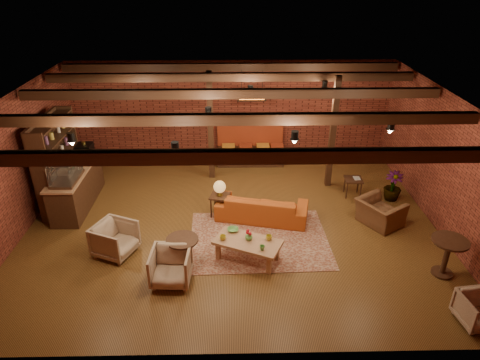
{
  "coord_description": "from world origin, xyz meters",
  "views": [
    {
      "loc": [
        0.01,
        -9.03,
        5.87
      ],
      "look_at": [
        0.2,
        0.2,
        1.11
      ],
      "focal_mm": 32.0,
      "sensor_mm": 36.0,
      "label": 1
    }
  ],
  "objects_px": {
    "sofa": "(262,207)",
    "armchair_a": "(115,238)",
    "round_table_left": "(183,248)",
    "plant_tall": "(398,158)",
    "coffee_table": "(247,243)",
    "armchair_right": "(380,209)",
    "side_table_book": "(353,180)",
    "round_table_right": "(448,252)",
    "side_table_lamp": "(220,189)",
    "armchair_far": "(479,309)",
    "armchair_b": "(171,265)"
  },
  "relations": [
    {
      "from": "round_table_left",
      "to": "side_table_book",
      "type": "relative_size",
      "value": 1.31
    },
    {
      "from": "side_table_lamp",
      "to": "plant_tall",
      "type": "bearing_deg",
      "value": 8.58
    },
    {
      "from": "sofa",
      "to": "coffee_table",
      "type": "xyz_separation_m",
      "value": [
        -0.43,
        -1.67,
        0.1
      ]
    },
    {
      "from": "armchair_a",
      "to": "armchair_right",
      "type": "height_order",
      "value": "armchair_right"
    },
    {
      "from": "side_table_lamp",
      "to": "armchair_right",
      "type": "distance_m",
      "value": 4.0
    },
    {
      "from": "armchair_right",
      "to": "armchair_far",
      "type": "height_order",
      "value": "armchair_right"
    },
    {
      "from": "plant_tall",
      "to": "armchair_far",
      "type": "bearing_deg",
      "value": -89.6
    },
    {
      "from": "armchair_right",
      "to": "round_table_right",
      "type": "height_order",
      "value": "armchair_right"
    },
    {
      "from": "coffee_table",
      "to": "armchair_right",
      "type": "xyz_separation_m",
      "value": [
        3.32,
        1.35,
        0.01
      ]
    },
    {
      "from": "sofa",
      "to": "side_table_book",
      "type": "height_order",
      "value": "sofa"
    },
    {
      "from": "sofa",
      "to": "armchair_a",
      "type": "distance_m",
      "value": 3.63
    },
    {
      "from": "side_table_lamp",
      "to": "armchair_right",
      "type": "bearing_deg",
      "value": -7.26
    },
    {
      "from": "side_table_book",
      "to": "plant_tall",
      "type": "xyz_separation_m",
      "value": [
        1.02,
        -0.25,
        0.76
      ]
    },
    {
      "from": "armchair_a",
      "to": "side_table_book",
      "type": "bearing_deg",
      "value": -43.33
    },
    {
      "from": "sofa",
      "to": "round_table_right",
      "type": "xyz_separation_m",
      "value": [
        3.65,
        -2.25,
        0.24
      ]
    },
    {
      "from": "armchair_a",
      "to": "side_table_book",
      "type": "distance_m",
      "value": 6.46
    },
    {
      "from": "coffee_table",
      "to": "round_table_left",
      "type": "distance_m",
      "value": 1.39
    },
    {
      "from": "armchair_right",
      "to": "plant_tall",
      "type": "bearing_deg",
      "value": -63.68
    },
    {
      "from": "side_table_book",
      "to": "round_table_right",
      "type": "bearing_deg",
      "value": -72.77
    },
    {
      "from": "round_table_left",
      "to": "armchair_b",
      "type": "xyz_separation_m",
      "value": [
        -0.2,
        -0.46,
        -0.08
      ]
    },
    {
      "from": "coffee_table",
      "to": "side_table_book",
      "type": "xyz_separation_m",
      "value": [
        3.03,
        2.81,
        0.05
      ]
    },
    {
      "from": "round_table_left",
      "to": "armchair_right",
      "type": "height_order",
      "value": "armchair_right"
    },
    {
      "from": "armchair_a",
      "to": "round_table_right",
      "type": "xyz_separation_m",
      "value": [
        7.0,
        -0.85,
        0.15
      ]
    },
    {
      "from": "side_table_lamp",
      "to": "round_table_left",
      "type": "distance_m",
      "value": 2.22
    },
    {
      "from": "round_table_left",
      "to": "round_table_right",
      "type": "relative_size",
      "value": 0.83
    },
    {
      "from": "coffee_table",
      "to": "armchair_b",
      "type": "xyz_separation_m",
      "value": [
        -1.57,
        -0.69,
        -0.03
      ]
    },
    {
      "from": "round_table_left",
      "to": "side_table_lamp",
      "type": "bearing_deg",
      "value": 70.51
    },
    {
      "from": "coffee_table",
      "to": "armchair_a",
      "type": "bearing_deg",
      "value": 174.72
    },
    {
      "from": "armchair_right",
      "to": "plant_tall",
      "type": "relative_size",
      "value": 0.41
    },
    {
      "from": "round_table_right",
      "to": "armchair_a",
      "type": "bearing_deg",
      "value": 173.07
    },
    {
      "from": "round_table_left",
      "to": "armchair_b",
      "type": "bearing_deg",
      "value": -113.65
    },
    {
      "from": "round_table_left",
      "to": "armchair_b",
      "type": "relative_size",
      "value": 0.88
    },
    {
      "from": "armchair_right",
      "to": "side_table_book",
      "type": "height_order",
      "value": "armchair_right"
    },
    {
      "from": "armchair_right",
      "to": "round_table_left",
      "type": "bearing_deg",
      "value": 75.79
    },
    {
      "from": "side_table_lamp",
      "to": "round_table_left",
      "type": "height_order",
      "value": "side_table_lamp"
    },
    {
      "from": "round_table_left",
      "to": "plant_tall",
      "type": "height_order",
      "value": "plant_tall"
    },
    {
      "from": "armchair_b",
      "to": "round_table_right",
      "type": "xyz_separation_m",
      "value": [
        5.65,
        0.11,
        0.17
      ]
    },
    {
      "from": "armchair_b",
      "to": "armchair_right",
      "type": "distance_m",
      "value": 5.3
    },
    {
      "from": "round_table_right",
      "to": "armchair_far",
      "type": "distance_m",
      "value": 1.39
    },
    {
      "from": "round_table_right",
      "to": "round_table_left",
      "type": "bearing_deg",
      "value": 176.31
    },
    {
      "from": "side_table_lamp",
      "to": "armchair_a",
      "type": "height_order",
      "value": "side_table_lamp"
    },
    {
      "from": "sofa",
      "to": "armchair_a",
      "type": "relative_size",
      "value": 2.73
    },
    {
      "from": "sofa",
      "to": "plant_tall",
      "type": "relative_size",
      "value": 0.92
    },
    {
      "from": "sofa",
      "to": "armchair_right",
      "type": "distance_m",
      "value": 2.91
    },
    {
      "from": "sofa",
      "to": "round_table_left",
      "type": "distance_m",
      "value": 2.62
    },
    {
      "from": "coffee_table",
      "to": "round_table_right",
      "type": "bearing_deg",
      "value": -8.1
    },
    {
      "from": "coffee_table",
      "to": "armchair_far",
      "type": "height_order",
      "value": "coffee_table"
    },
    {
      "from": "side_table_lamp",
      "to": "armchair_b",
      "type": "bearing_deg",
      "value": -110.26
    },
    {
      "from": "round_table_left",
      "to": "plant_tall",
      "type": "distance_m",
      "value": 6.14
    },
    {
      "from": "side_table_book",
      "to": "plant_tall",
      "type": "distance_m",
      "value": 1.29
    }
  ]
}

